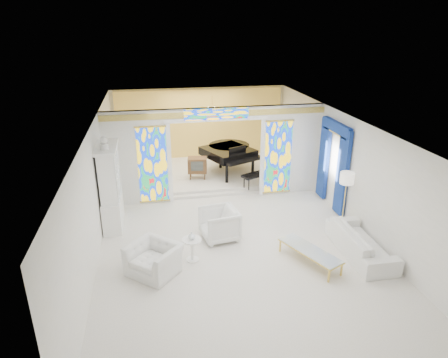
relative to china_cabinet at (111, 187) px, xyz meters
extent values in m
plane|color=white|center=(3.22, -0.60, -1.17)|extent=(12.00, 12.00, 0.00)
cube|color=white|center=(3.22, -0.60, 1.83)|extent=(7.00, 12.00, 0.02)
cube|color=silver|center=(3.22, 5.40, 0.33)|extent=(7.00, 0.02, 3.00)
cube|color=silver|center=(3.22, -6.60, 0.33)|extent=(7.00, 0.02, 3.00)
cube|color=silver|center=(-0.28, -0.60, 0.33)|extent=(0.02, 12.00, 3.00)
cube|color=silver|center=(6.72, -0.60, 0.33)|extent=(0.02, 12.00, 3.00)
cube|color=silver|center=(0.72, 1.40, 0.33)|extent=(2.00, 0.18, 3.00)
cube|color=silver|center=(5.72, 1.40, 0.33)|extent=(2.00, 0.18, 3.00)
cube|color=silver|center=(3.22, 1.40, 1.63)|extent=(3.00, 0.18, 0.40)
cube|color=white|center=(1.72, 1.30, 0.13)|extent=(0.12, 0.06, 2.60)
cube|color=white|center=(4.72, 1.30, 0.13)|extent=(0.12, 0.06, 2.60)
cube|color=white|center=(3.22, 1.30, 1.48)|extent=(3.24, 0.06, 0.12)
cube|color=#E5D156|center=(3.22, 1.30, 1.65)|extent=(7.00, 0.05, 0.18)
cube|color=gold|center=(1.19, 1.29, 0.13)|extent=(0.90, 0.04, 2.40)
cube|color=gold|center=(5.25, 1.29, 0.13)|extent=(0.90, 0.04, 2.40)
cube|color=gold|center=(3.22, 1.29, 1.65)|extent=(2.00, 0.04, 0.34)
cube|color=white|center=(3.22, 3.50, -1.08)|extent=(6.80, 3.80, 0.18)
cube|color=#E2BD4E|center=(3.22, 5.28, 0.33)|extent=(6.70, 0.10, 2.90)
cylinder|color=gold|center=(3.42, 3.40, 1.38)|extent=(0.48, 0.48, 0.30)
cube|color=navy|center=(6.62, -0.55, 0.18)|extent=(0.12, 0.55, 2.60)
cube|color=navy|center=(6.62, 0.75, 0.18)|extent=(0.12, 0.55, 2.60)
cube|color=navy|center=(6.62, 0.10, 1.38)|extent=(0.14, 1.70, 0.30)
cube|color=#EAC252|center=(6.62, 0.10, 1.21)|extent=(0.12, 1.50, 0.06)
cube|color=white|center=(0.00, 0.00, -0.72)|extent=(0.50, 1.40, 0.90)
cube|color=white|center=(0.00, 0.00, 0.43)|extent=(0.44, 1.30, 1.40)
cube|color=white|center=(0.23, 0.00, 0.43)|extent=(0.01, 1.20, 1.30)
cube|color=white|center=(0.00, 0.00, 1.17)|extent=(0.56, 1.46, 0.08)
cylinder|color=silver|center=(0.00, -0.35, 1.29)|extent=(0.22, 0.22, 0.16)
sphere|color=silver|center=(0.00, -0.35, 1.45)|extent=(0.20, 0.20, 0.20)
imported|color=silver|center=(1.07, -2.58, -0.81)|extent=(1.47, 1.46, 0.72)
imported|color=white|center=(2.83, -1.31, -0.74)|extent=(1.07, 1.05, 0.86)
imported|color=white|center=(6.17, -2.72, -0.84)|extent=(0.92, 2.30, 0.67)
cylinder|color=white|center=(1.99, -2.23, -0.60)|extent=(0.49, 0.49, 0.03)
cylinder|color=white|center=(1.99, -2.23, -0.88)|extent=(0.08, 0.08, 0.55)
cylinder|color=white|center=(1.99, -2.23, -1.15)|extent=(0.33, 0.33, 0.03)
imported|color=silver|center=(1.99, -2.23, -0.49)|extent=(0.21, 0.21, 0.18)
cube|color=white|center=(4.75, -2.88, -0.81)|extent=(1.15, 1.71, 0.04)
cube|color=gold|center=(4.75, -2.88, -0.83)|extent=(1.18, 1.75, 0.03)
cube|color=gold|center=(4.89, -3.69, -1.00)|extent=(0.05, 0.05, 0.34)
cube|color=gold|center=(5.28, -3.50, -1.00)|extent=(0.05, 0.05, 0.34)
cube|color=gold|center=(4.22, -2.25, -1.00)|extent=(0.05, 0.05, 0.34)
cube|color=gold|center=(4.61, -2.07, -1.00)|extent=(0.05, 0.05, 0.34)
cylinder|color=gold|center=(6.42, -1.21, -1.15)|extent=(0.34, 0.34, 0.03)
cylinder|color=gold|center=(6.42, -1.21, -0.43)|extent=(0.04, 0.04, 1.47)
cylinder|color=white|center=(6.42, -1.21, 0.28)|extent=(0.49, 0.49, 0.31)
cube|color=black|center=(3.93, 3.08, -0.18)|extent=(2.08, 2.13, 0.30)
cylinder|color=black|center=(4.06, 3.55, -0.18)|extent=(2.02, 2.02, 0.30)
cube|color=black|center=(4.32, 2.21, -0.23)|extent=(1.43, 0.88, 0.11)
cube|color=white|center=(4.36, 2.13, -0.20)|extent=(1.25, 0.65, 0.03)
cube|color=black|center=(4.17, 2.55, 0.05)|extent=(0.69, 0.34, 0.27)
cube|color=black|center=(4.59, 1.63, -0.57)|extent=(1.02, 0.73, 0.08)
cylinder|color=black|center=(3.71, 2.16, -0.66)|extent=(0.14, 0.14, 0.66)
cylinder|color=black|center=(4.77, 2.64, -0.66)|extent=(0.14, 0.14, 0.66)
cylinder|color=black|center=(3.76, 3.70, -0.66)|extent=(0.14, 0.14, 0.66)
cube|color=#53381E|center=(2.75, 2.76, -0.48)|extent=(0.73, 0.55, 0.54)
cube|color=#393E3B|center=(2.72, 2.54, -0.45)|extent=(0.43, 0.09, 0.34)
cone|color=#53381E|center=(2.47, 2.64, -0.87)|extent=(0.04, 0.04, 0.24)
cone|color=#53381E|center=(2.98, 2.56, -0.87)|extent=(0.04, 0.04, 0.24)
cone|color=#53381E|center=(2.53, 2.96, -0.87)|extent=(0.04, 0.04, 0.24)
cone|color=#53381E|center=(3.03, 2.88, -0.87)|extent=(0.04, 0.04, 0.24)
camera|label=1|loc=(1.20, -10.59, 4.29)|focal=32.00mm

